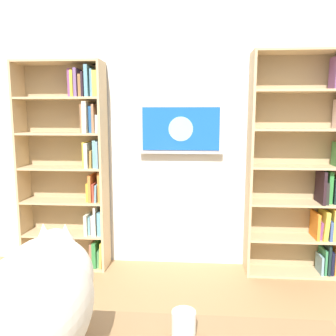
# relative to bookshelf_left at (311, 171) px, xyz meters

# --- Properties ---
(wall_back) EXTENTS (4.52, 0.06, 2.70)m
(wall_back) POSITION_rel_bookshelf_left_xyz_m (1.21, -0.17, 0.37)
(wall_back) COLOR silver
(wall_back) RESTS_ON ground
(bookshelf_left) EXTENTS (0.93, 0.28, 2.04)m
(bookshelf_left) POSITION_rel_bookshelf_left_xyz_m (0.00, 0.00, 0.00)
(bookshelf_left) COLOR tan
(bookshelf_left) RESTS_ON ground
(bookshelf_right) EXTENTS (0.82, 0.28, 1.97)m
(bookshelf_right) POSITION_rel_bookshelf_left_xyz_m (2.22, 0.00, 0.04)
(bookshelf_right) COLOR tan
(bookshelf_right) RESTS_ON ground
(wall_mounted_tv) EXTENTS (0.79, 0.07, 0.47)m
(wall_mounted_tv) POSITION_rel_bookshelf_left_xyz_m (1.20, -0.08, 0.38)
(wall_mounted_tv) COLOR #B7B7BC
(cat) EXTENTS (0.34, 0.70, 0.38)m
(cat) POSITION_rel_bookshelf_left_xyz_m (1.53, 2.30, -0.04)
(cat) COLOR silver
(cat) RESTS_ON desk
(coffee_mug) EXTENTS (0.08, 0.08, 0.10)m
(coffee_mug) POSITION_rel_bookshelf_left_xyz_m (1.10, 2.17, -0.18)
(coffee_mug) COLOR white
(coffee_mug) RESTS_ON desk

